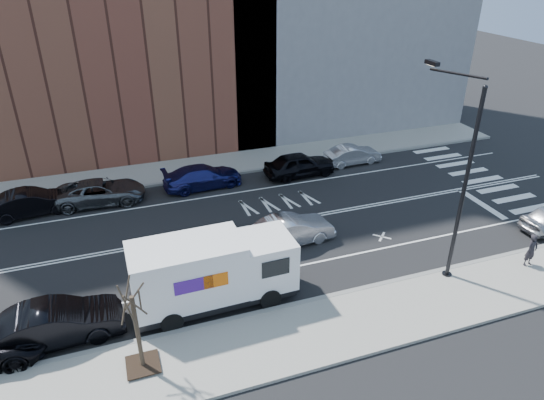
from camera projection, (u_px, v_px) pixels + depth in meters
ground at (256, 226)px, 26.82m from camera, size 120.00×120.00×0.00m
sidewalk_near at (323, 330)px, 19.43m from camera, size 44.00×3.60×0.15m
sidewalk_far at (218, 165)px, 34.13m from camera, size 44.00×3.60×0.15m
curb_near at (305, 302)px, 20.93m from camera, size 44.00×0.25×0.17m
curb_far at (224, 175)px, 32.63m from camera, size 44.00×0.25×0.17m
crosswalk at (490, 184)px, 31.51m from camera, size 3.00×14.00×0.01m
road_markings at (256, 226)px, 26.82m from camera, size 40.00×8.60×0.01m
streetlight at (459, 174)px, 20.74m from camera, size 0.44×4.02×9.34m
street_tree at (139, 339)px, 17.07m from camera, size 1.20×1.20×3.75m
fedex_van at (212, 271)px, 20.28m from camera, size 7.03×2.61×3.19m
far_parked_b at (31, 202)px, 27.68m from camera, size 4.73×2.16×1.50m
far_parked_c at (101, 192)px, 28.95m from camera, size 5.32×2.74×1.43m
far_parked_d at (203, 177)px, 30.84m from camera, size 5.15×2.39×1.46m
far_parked_e at (300, 164)px, 32.35m from camera, size 4.85×2.16×1.62m
far_parked_f at (352, 155)px, 34.22m from camera, size 4.09×1.56×1.33m
driving_sedan at (291, 230)px, 24.97m from camera, size 4.68×1.98×1.50m
near_parked_rear_a at (56, 324)px, 18.67m from camera, size 5.10×1.99×1.65m
pedestrian at (531, 250)px, 22.92m from camera, size 0.65×0.47×1.66m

